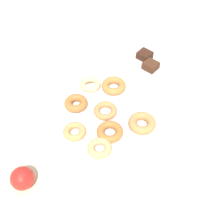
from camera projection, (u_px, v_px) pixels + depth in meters
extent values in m
plane|color=beige|center=(104.00, 118.00, 1.07)|extent=(2.40, 2.40, 0.00)
cylinder|color=silver|center=(104.00, 117.00, 1.07)|extent=(0.35, 0.35, 0.02)
torus|color=tan|center=(100.00, 148.00, 0.96)|extent=(0.11, 0.11, 0.02)
torus|color=#C6844C|center=(142.00, 124.00, 1.02)|extent=(0.12, 0.12, 0.03)
torus|color=#BC7A3D|center=(114.00, 86.00, 1.14)|extent=(0.10, 0.10, 0.03)
torus|color=tan|center=(75.00, 132.00, 1.00)|extent=(0.10, 0.10, 0.02)
torus|color=#AD6B33|center=(76.00, 103.00, 1.08)|extent=(0.11, 0.11, 0.03)
torus|color=#EABC84|center=(90.00, 84.00, 1.15)|extent=(0.09, 0.09, 0.02)
torus|color=#AD6B33|center=(110.00, 132.00, 1.00)|extent=(0.12, 0.12, 0.03)
torus|color=#C6844C|center=(105.00, 110.00, 1.06)|extent=(0.12, 0.12, 0.02)
cylinder|color=silver|center=(146.00, 65.00, 1.25)|extent=(0.21, 0.21, 0.01)
cube|color=#381E14|center=(145.00, 55.00, 1.26)|extent=(0.07, 0.07, 0.03)
cube|color=#472819|center=(151.00, 66.00, 1.21)|extent=(0.07, 0.07, 0.03)
sphere|color=red|center=(22.00, 178.00, 0.88)|extent=(0.07, 0.07, 0.07)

